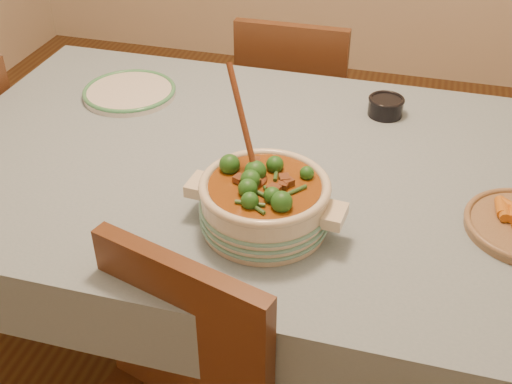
{
  "coord_description": "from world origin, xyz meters",
  "views": [
    {
      "loc": [
        0.36,
        -1.32,
        1.65
      ],
      "look_at": [
        0.07,
        -0.26,
        0.85
      ],
      "focal_mm": 45.0,
      "sensor_mm": 36.0,
      "label": 1
    }
  ],
  "objects_px": {
    "condiment_bowl": "(386,105)",
    "dining_table": "(256,191)",
    "white_plate": "(130,92)",
    "chair_far": "(294,108)",
    "stew_casserole": "(265,199)"
  },
  "relations": [
    {
      "from": "white_plate",
      "to": "condiment_bowl",
      "type": "relative_size",
      "value": 3.19
    },
    {
      "from": "stew_casserole",
      "to": "chair_far",
      "type": "xyz_separation_m",
      "value": [
        -0.16,
        1.05,
        -0.35
      ]
    },
    {
      "from": "white_plate",
      "to": "chair_far",
      "type": "relative_size",
      "value": 0.4
    },
    {
      "from": "condiment_bowl",
      "to": "white_plate",
      "type": "bearing_deg",
      "value": -173.51
    },
    {
      "from": "white_plate",
      "to": "chair_far",
      "type": "height_order",
      "value": "chair_far"
    },
    {
      "from": "stew_casserole",
      "to": "condiment_bowl",
      "type": "relative_size",
      "value": 3.4
    },
    {
      "from": "condiment_bowl",
      "to": "dining_table",
      "type": "bearing_deg",
      "value": -130.66
    },
    {
      "from": "white_plate",
      "to": "condiment_bowl",
      "type": "xyz_separation_m",
      "value": [
        0.75,
        0.09,
        0.02
      ]
    },
    {
      "from": "condiment_bowl",
      "to": "chair_far",
      "type": "xyz_separation_m",
      "value": [
        -0.36,
        0.47,
        -0.3
      ]
    },
    {
      "from": "dining_table",
      "to": "stew_casserole",
      "type": "height_order",
      "value": "stew_casserole"
    },
    {
      "from": "dining_table",
      "to": "white_plate",
      "type": "bearing_deg",
      "value": 151.68
    },
    {
      "from": "dining_table",
      "to": "condiment_bowl",
      "type": "distance_m",
      "value": 0.46
    },
    {
      "from": "chair_far",
      "to": "dining_table",
      "type": "bearing_deg",
      "value": 94.64
    },
    {
      "from": "chair_far",
      "to": "stew_casserole",
      "type": "bearing_deg",
      "value": 98.06
    },
    {
      "from": "white_plate",
      "to": "chair_far",
      "type": "bearing_deg",
      "value": 54.75
    }
  ]
}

